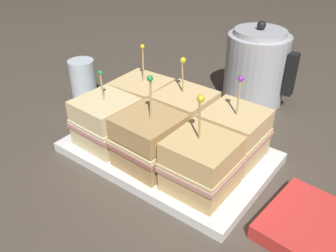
{
  "coord_description": "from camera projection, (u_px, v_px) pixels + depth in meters",
  "views": [
    {
      "loc": [
        0.33,
        -0.44,
        0.41
      ],
      "look_at": [
        0.0,
        0.0,
        0.07
      ],
      "focal_mm": 38.0,
      "sensor_mm": 36.0,
      "label": 1
    }
  ],
  "objects": [
    {
      "name": "napkin_stack",
      "position": [
        317.0,
        229.0,
        0.52
      ],
      "size": [
        0.16,
        0.16,
        0.02
      ],
      "color": "red",
      "rests_on": "ground_plane"
    },
    {
      "name": "sandwich_front_left",
      "position": [
        106.0,
        122.0,
        0.68
      ],
      "size": [
        0.11,
        0.11,
        0.15
      ],
      "color": "beige",
      "rests_on": "serving_platter"
    },
    {
      "name": "sandwich_back_left",
      "position": [
        142.0,
        101.0,
        0.75
      ],
      "size": [
        0.11,
        0.11,
        0.17
      ],
      "color": "#DBB77A",
      "rests_on": "serving_platter"
    },
    {
      "name": "kettle_steel",
      "position": [
        256.0,
        67.0,
        0.84
      ],
      "size": [
        0.17,
        0.14,
        0.2
      ],
      "color": "#B7BABF",
      "rests_on": "ground_plane"
    },
    {
      "name": "drinking_glass",
      "position": [
        83.0,
        82.0,
        0.85
      ],
      "size": [
        0.06,
        0.06,
        0.11
      ],
      "color": "silver",
      "rests_on": "ground_plane"
    },
    {
      "name": "ground_plane",
      "position": [
        168.0,
        156.0,
        0.69
      ],
      "size": [
        6.0,
        6.0,
        0.0
      ],
      "primitive_type": "plane",
      "color": "#4C4238"
    },
    {
      "name": "serving_platter",
      "position": [
        168.0,
        152.0,
        0.68
      ],
      "size": [
        0.38,
        0.24,
        0.02
      ],
      "color": "white",
      "rests_on": "ground_plane"
    },
    {
      "name": "sandwich_back_center",
      "position": [
        185.0,
        116.0,
        0.69
      ],
      "size": [
        0.11,
        0.11,
        0.17
      ],
      "color": "#DBB77A",
      "rests_on": "serving_platter"
    },
    {
      "name": "sandwich_back_right",
      "position": [
        234.0,
        134.0,
        0.64
      ],
      "size": [
        0.11,
        0.11,
        0.16
      ],
      "color": "#DBB77A",
      "rests_on": "serving_platter"
    },
    {
      "name": "sandwich_front_center",
      "position": [
        149.0,
        140.0,
        0.62
      ],
      "size": [
        0.11,
        0.11,
        0.17
      ],
      "color": "tan",
      "rests_on": "serving_platter"
    },
    {
      "name": "sandwich_front_right",
      "position": [
        201.0,
        164.0,
        0.56
      ],
      "size": [
        0.11,
        0.11,
        0.17
      ],
      "color": "tan",
      "rests_on": "serving_platter"
    }
  ]
}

